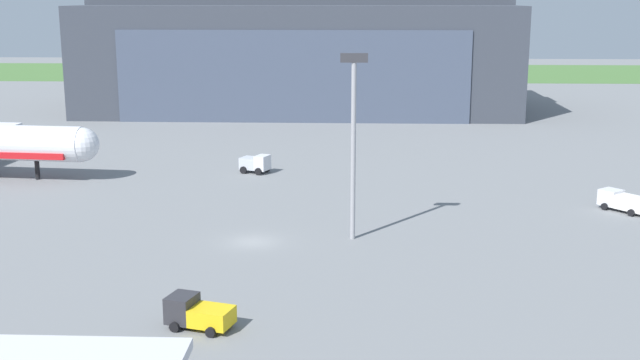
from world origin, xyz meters
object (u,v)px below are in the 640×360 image
object	(u,v)px
fuel_bowser	(197,313)
apron_light_mast	(353,131)
maintenance_hangar	(300,57)
ops_van	(623,201)
baggage_tug	(256,163)

from	to	relation	value
fuel_bowser	apron_light_mast	bearing A→B (deg)	63.51
maintenance_hangar	fuel_bowser	xyz separation A→B (m)	(0.18, -107.28, -9.05)
maintenance_hangar	fuel_bowser	bearing A→B (deg)	-89.90
ops_van	fuel_bowser	bearing A→B (deg)	-140.48
maintenance_hangar	apron_light_mast	distance (m)	87.28
fuel_bowser	apron_light_mast	distance (m)	24.71
maintenance_hangar	baggage_tug	size ratio (longest dim) A/B	19.90
ops_van	baggage_tug	world-z (taller)	baggage_tug
ops_van	apron_light_mast	size ratio (longest dim) A/B	0.31
maintenance_hangar	apron_light_mast	world-z (taller)	maintenance_hangar
maintenance_hangar	baggage_tug	bearing A→B (deg)	-91.62
baggage_tug	ops_van	bearing A→B (deg)	-23.00
maintenance_hangar	baggage_tug	xyz separation A→B (m)	(-1.67, -59.03, -8.90)
ops_van	apron_light_mast	xyz separation A→B (m)	(-27.71, -10.71, 8.87)
apron_light_mast	maintenance_hangar	bearing A→B (deg)	96.88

